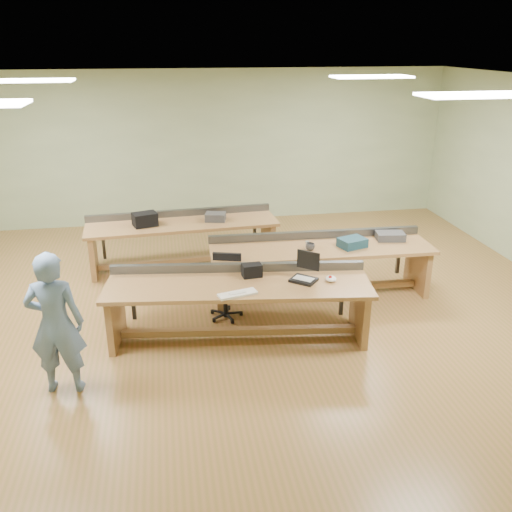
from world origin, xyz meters
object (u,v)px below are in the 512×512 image
object	(u,v)px
workbench_mid	(320,258)
parts_bin_teal	(352,243)
parts_bin_grey	(390,236)
workbench_front	(239,296)
person	(56,324)
task_chair	(226,294)
workbench_back	(183,233)
mug	(310,247)
laptop_base	(304,280)
camera_bag	(252,270)
drinks_can	(307,245)

from	to	relation	value
workbench_mid	parts_bin_teal	bearing A→B (deg)	-12.08
parts_bin_teal	parts_bin_grey	distance (m)	0.68
workbench_front	workbench_mid	world-z (taller)	same
person	parts_bin_grey	distance (m)	4.82
workbench_mid	parts_bin_grey	distance (m)	1.11
task_chair	parts_bin_grey	xyz separation A→B (m)	(2.51, 0.53, 0.49)
workbench_back	mug	bearing A→B (deg)	-46.01
workbench_back	parts_bin_grey	distance (m)	3.30
laptop_base	mug	bearing A→B (deg)	110.41
mug	workbench_front	bearing A→B (deg)	-141.54
workbench_back	camera_bag	size ratio (longest dim) A/B	12.97
workbench_back	camera_bag	distance (m)	2.47
workbench_back	person	size ratio (longest dim) A/B	1.96
workbench_mid	person	size ratio (longest dim) A/B	2.02
person	parts_bin_grey	xyz separation A→B (m)	(4.43, 1.90, 0.01)
camera_bag	drinks_can	bearing A→B (deg)	35.94
workbench_mid	laptop_base	world-z (taller)	workbench_mid
workbench_mid	task_chair	world-z (taller)	workbench_mid
workbench_front	camera_bag	bearing A→B (deg)	46.19
mug	parts_bin_grey	bearing A→B (deg)	9.61
camera_bag	parts_bin_teal	size ratio (longest dim) A/B	0.66
workbench_front	person	distance (m)	2.16
camera_bag	drinks_can	xyz separation A→B (m)	(0.93, 0.83, -0.03)
drinks_can	task_chair	bearing A→B (deg)	-162.37
task_chair	drinks_can	distance (m)	1.36
person	camera_bag	distance (m)	2.38
drinks_can	person	bearing A→B (deg)	-150.73
person	camera_bag	world-z (taller)	person
laptop_base	parts_bin_teal	distance (m)	1.42
workbench_front	drinks_can	xyz separation A→B (m)	(1.12, 0.98, 0.24)
parts_bin_teal	workbench_back	bearing A→B (deg)	146.44
camera_bag	task_chair	distance (m)	0.74
workbench_mid	drinks_can	xyz separation A→B (m)	(-0.22, -0.06, 0.24)
laptop_base	task_chair	distance (m)	1.21
workbench_front	workbench_back	world-z (taller)	same
mug	camera_bag	bearing A→B (deg)	-141.65
workbench_front	workbench_back	size ratio (longest dim) A/B	1.06
person	mug	size ratio (longest dim) A/B	12.33
parts_bin_teal	parts_bin_grey	bearing A→B (deg)	16.14
camera_bag	parts_bin_teal	distance (m)	1.76
parts_bin_grey	workbench_back	bearing A→B (deg)	155.49
workbench_back	laptop_base	xyz separation A→B (m)	(1.36, -2.58, 0.21)
workbench_front	task_chair	xyz separation A→B (m)	(-0.09, 0.60, -0.25)
workbench_back	parts_bin_teal	bearing A→B (deg)	-36.96
workbench_front	drinks_can	distance (m)	1.51
parts_bin_grey	task_chair	bearing A→B (deg)	-168.05
person	laptop_base	size ratio (longest dim) A/B	5.31
camera_bag	mug	bearing A→B (deg)	32.66
parts_bin_teal	drinks_can	bearing A→B (deg)	176.30
workbench_mid	camera_bag	xyz separation A→B (m)	(-1.15, -0.89, 0.27)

